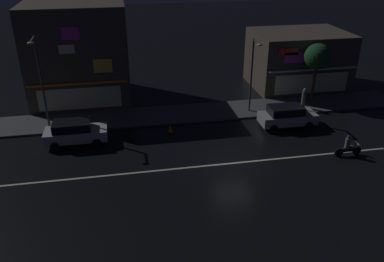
{
  "coord_description": "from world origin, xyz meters",
  "views": [
    {
      "loc": [
        -6.72,
        -21.14,
        13.14
      ],
      "look_at": [
        -2.4,
        1.85,
        1.66
      ],
      "focal_mm": 36.91,
      "sensor_mm": 36.0,
      "label": 1
    }
  ],
  "objects_px": {
    "streetlamp_west": "(40,76)",
    "motorcycle_following": "(348,147)",
    "parked_car_near_kerb": "(75,132)",
    "parked_car_trailing": "(287,116)",
    "pedestrian_on_sidewalk": "(304,99)",
    "traffic_cone": "(170,128)",
    "streetlamp_mid": "(253,69)"
  },
  "relations": [
    {
      "from": "streetlamp_west",
      "to": "motorcycle_following",
      "type": "height_order",
      "value": "streetlamp_west"
    },
    {
      "from": "streetlamp_west",
      "to": "parked_car_near_kerb",
      "type": "height_order",
      "value": "streetlamp_west"
    },
    {
      "from": "parked_car_trailing",
      "to": "streetlamp_west",
      "type": "bearing_deg",
      "value": 170.69
    },
    {
      "from": "motorcycle_following",
      "to": "parked_car_trailing",
      "type": "bearing_deg",
      "value": -66.82
    },
    {
      "from": "pedestrian_on_sidewalk",
      "to": "motorcycle_following",
      "type": "distance_m",
      "value": 7.99
    },
    {
      "from": "streetlamp_west",
      "to": "traffic_cone",
      "type": "distance_m",
      "value": 10.12
    },
    {
      "from": "traffic_cone",
      "to": "streetlamp_mid",
      "type": "bearing_deg",
      "value": 17.89
    },
    {
      "from": "streetlamp_mid",
      "to": "motorcycle_following",
      "type": "height_order",
      "value": "streetlamp_mid"
    },
    {
      "from": "streetlamp_west",
      "to": "parked_car_trailing",
      "type": "height_order",
      "value": "streetlamp_west"
    },
    {
      "from": "streetlamp_west",
      "to": "streetlamp_mid",
      "type": "xyz_separation_m",
      "value": [
        16.05,
        -0.01,
        -0.44
      ]
    },
    {
      "from": "streetlamp_west",
      "to": "streetlamp_mid",
      "type": "distance_m",
      "value": 16.05
    },
    {
      "from": "streetlamp_west",
      "to": "parked_car_near_kerb",
      "type": "relative_size",
      "value": 1.6
    },
    {
      "from": "parked_car_trailing",
      "to": "motorcycle_following",
      "type": "height_order",
      "value": "parked_car_trailing"
    },
    {
      "from": "pedestrian_on_sidewalk",
      "to": "traffic_cone",
      "type": "distance_m",
      "value": 11.88
    },
    {
      "from": "streetlamp_mid",
      "to": "parked_car_trailing",
      "type": "height_order",
      "value": "streetlamp_mid"
    },
    {
      "from": "motorcycle_following",
      "to": "traffic_cone",
      "type": "height_order",
      "value": "motorcycle_following"
    },
    {
      "from": "parked_car_trailing",
      "to": "streetlamp_mid",
      "type": "bearing_deg",
      "value": 123.66
    },
    {
      "from": "streetlamp_west",
      "to": "parked_car_trailing",
      "type": "xyz_separation_m",
      "value": [
        18.01,
        -2.95,
        -3.35
      ]
    },
    {
      "from": "streetlamp_mid",
      "to": "motorcycle_following",
      "type": "bearing_deg",
      "value": -62.64
    },
    {
      "from": "parked_car_near_kerb",
      "to": "motorcycle_following",
      "type": "height_order",
      "value": "parked_car_near_kerb"
    },
    {
      "from": "pedestrian_on_sidewalk",
      "to": "parked_car_near_kerb",
      "type": "bearing_deg",
      "value": 99.95
    },
    {
      "from": "pedestrian_on_sidewalk",
      "to": "streetlamp_west",
      "type": "bearing_deg",
      "value": 91.25
    },
    {
      "from": "motorcycle_following",
      "to": "streetlamp_mid",
      "type": "bearing_deg",
      "value": -62.8
    },
    {
      "from": "parked_car_near_kerb",
      "to": "motorcycle_following",
      "type": "distance_m",
      "value": 18.7
    },
    {
      "from": "streetlamp_mid",
      "to": "pedestrian_on_sidewalk",
      "type": "height_order",
      "value": "streetlamp_mid"
    },
    {
      "from": "streetlamp_mid",
      "to": "parked_car_near_kerb",
      "type": "relative_size",
      "value": 1.4
    },
    {
      "from": "pedestrian_on_sidewalk",
      "to": "parked_car_trailing",
      "type": "bearing_deg",
      "value": 138.51
    },
    {
      "from": "pedestrian_on_sidewalk",
      "to": "motorcycle_following",
      "type": "bearing_deg",
      "value": 177.85
    },
    {
      "from": "streetlamp_mid",
      "to": "parked_car_near_kerb",
      "type": "xyz_separation_m",
      "value": [
        -13.81,
        -2.82,
        -2.9
      ]
    },
    {
      "from": "streetlamp_west",
      "to": "traffic_cone",
      "type": "xyz_separation_m",
      "value": [
        9.04,
        -2.27,
        -3.94
      ]
    },
    {
      "from": "streetlamp_mid",
      "to": "parked_car_near_kerb",
      "type": "bearing_deg",
      "value": -168.46
    },
    {
      "from": "streetlamp_west",
      "to": "parked_car_near_kerb",
      "type": "bearing_deg",
      "value": -51.6
    }
  ]
}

